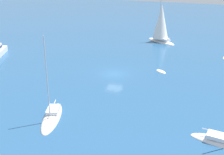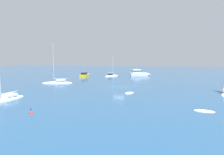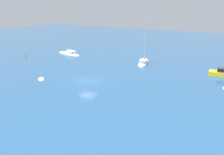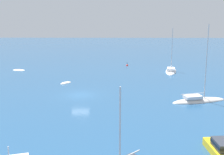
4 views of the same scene
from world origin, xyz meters
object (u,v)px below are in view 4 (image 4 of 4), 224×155
Objects in this scene: tender at (66,83)px; ketch_2 at (198,101)px; ketch_1 at (171,71)px; channel_buoy at (127,66)px; tender_1 at (19,70)px.

ketch_2 is at bearing 103.69° from tender.
channel_buoy is (5.96, 8.27, -0.08)m from ketch_1.
tender_1 is at bearing 99.90° from ketch_1.
tender_1 is 22.12m from channel_buoy.
tender is at bearing 148.13° from tender_1.
tender is 21.72m from ketch_2.
ketch_1 is at bearing -169.51° from tender_1.
tender_1 is 29.81m from ketch_1.
tender is at bearing 128.63° from ketch_1.
ketch_2 is at bearing 158.11° from tender_1.
ketch_2 is at bearing -167.17° from ketch_1.
tender is 21.23m from ketch_1.
ketch_1 is at bearing -125.79° from channel_buoy.
channel_buoy is (25.52, 8.70, -0.10)m from ketch_2.
tender is 15.14m from tender_1.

